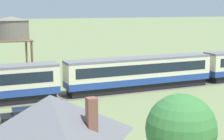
{
  "coord_description": "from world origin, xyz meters",
  "views": [
    {
      "loc": [
        -19.44,
        -38.44,
        10.15
      ],
      "look_at": [
        -3.04,
        0.32,
        2.54
      ],
      "focal_mm": 55.0,
      "sensor_mm": 36.0,
      "label": 1
    }
  ],
  "objects_px": {
    "yard_tree_1": "(181,130)",
    "parked_car_black": "(27,116)",
    "passenger_train": "(64,78)",
    "water_tower": "(11,29)",
    "cottage_grey_roof": "(51,137)"
  },
  "relations": [
    {
      "from": "yard_tree_1",
      "to": "parked_car_black",
      "type": "bearing_deg",
      "value": 107.23
    },
    {
      "from": "parked_car_black",
      "to": "passenger_train",
      "type": "bearing_deg",
      "value": 55.59
    },
    {
      "from": "water_tower",
      "to": "cottage_grey_roof",
      "type": "xyz_separation_m",
      "value": [
        -1.33,
        -28.14,
        -4.62
      ]
    },
    {
      "from": "yard_tree_1",
      "to": "water_tower",
      "type": "bearing_deg",
      "value": 97.15
    },
    {
      "from": "water_tower",
      "to": "parked_car_black",
      "type": "relative_size",
      "value": 1.92
    },
    {
      "from": "passenger_train",
      "to": "water_tower",
      "type": "height_order",
      "value": "water_tower"
    },
    {
      "from": "water_tower",
      "to": "cottage_grey_roof",
      "type": "distance_m",
      "value": 28.55
    },
    {
      "from": "cottage_grey_roof",
      "to": "yard_tree_1",
      "type": "relative_size",
      "value": 1.38
    },
    {
      "from": "passenger_train",
      "to": "water_tower",
      "type": "relative_size",
      "value": 8.83
    },
    {
      "from": "parked_car_black",
      "to": "yard_tree_1",
      "type": "height_order",
      "value": "yard_tree_1"
    },
    {
      "from": "water_tower",
      "to": "parked_car_black",
      "type": "xyz_separation_m",
      "value": [
        -0.94,
        -16.69,
        -6.76
      ]
    },
    {
      "from": "passenger_train",
      "to": "parked_car_black",
      "type": "relative_size",
      "value": 16.99
    },
    {
      "from": "cottage_grey_roof",
      "to": "yard_tree_1",
      "type": "distance_m",
      "value": 7.54
    },
    {
      "from": "water_tower",
      "to": "yard_tree_1",
      "type": "relative_size",
      "value": 1.53
    },
    {
      "from": "cottage_grey_roof",
      "to": "water_tower",
      "type": "bearing_deg",
      "value": 87.3
    }
  ]
}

